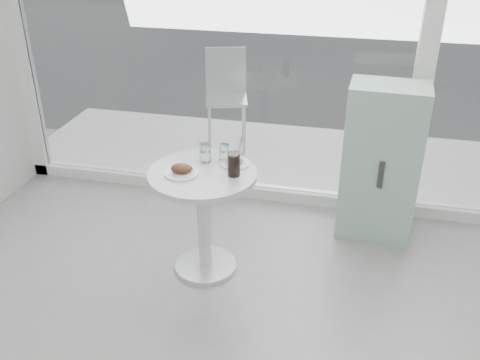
% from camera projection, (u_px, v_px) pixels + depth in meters
% --- Properties ---
extents(room_shell, '(6.00, 6.00, 6.00)m').
position_uv_depth(room_shell, '(14.00, 269.00, 0.74)').
color(room_shell, white).
rests_on(room_shell, ground).
extents(main_table, '(0.72, 0.72, 0.77)m').
position_uv_depth(main_table, '(203.00, 201.00, 3.59)').
color(main_table, white).
rests_on(main_table, ground).
extents(patio_deck, '(5.60, 1.60, 0.05)m').
position_uv_depth(patio_deck, '(306.00, 159.00, 5.38)').
color(patio_deck, silver).
rests_on(patio_deck, ground).
extents(mint_cabinet, '(0.58, 0.41, 1.21)m').
position_uv_depth(mint_cabinet, '(381.00, 163.00, 3.98)').
color(mint_cabinet, '#92BAA3').
rests_on(mint_cabinet, ground).
extents(patio_chair, '(0.51, 0.51, 0.97)m').
position_uv_depth(patio_chair, '(226.00, 90.00, 5.49)').
color(patio_chair, white).
rests_on(patio_chair, patio_deck).
extents(plate_fritter, '(0.23, 0.23, 0.07)m').
position_uv_depth(plate_fritter, '(182.00, 170.00, 3.45)').
color(plate_fritter, white).
rests_on(plate_fritter, main_table).
extents(plate_donut, '(0.20, 0.20, 0.05)m').
position_uv_depth(plate_donut, '(235.00, 162.00, 3.58)').
color(plate_donut, white).
rests_on(plate_donut, main_table).
extents(water_tumbler_a, '(0.08, 0.08, 0.13)m').
position_uv_depth(water_tumbler_a, '(205.00, 154.00, 3.61)').
color(water_tumbler_a, white).
rests_on(water_tumbler_a, main_table).
extents(water_tumbler_b, '(0.07, 0.07, 0.11)m').
position_uv_depth(water_tumbler_b, '(224.00, 153.00, 3.63)').
color(water_tumbler_b, white).
rests_on(water_tumbler_b, main_table).
extents(cola_glass, '(0.08, 0.08, 0.16)m').
position_uv_depth(cola_glass, '(234.00, 165.00, 3.42)').
color(cola_glass, white).
rests_on(cola_glass, main_table).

